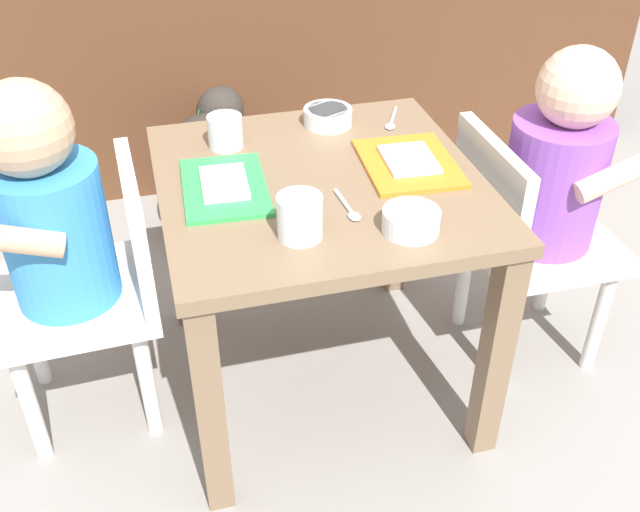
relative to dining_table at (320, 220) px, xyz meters
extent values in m
plane|color=gray|center=(0.00, 0.00, -0.38)|extent=(7.00, 7.00, 0.00)
cube|color=#56331E|center=(0.00, 1.01, 0.09)|extent=(2.38, 0.39, 0.94)
cube|color=#7A6047|center=(0.00, 0.00, 0.07)|extent=(0.54, 0.55, 0.03)
cube|color=#7A6047|center=(-0.24, -0.25, -0.16)|extent=(0.04, 0.04, 0.44)
cube|color=#7A6047|center=(0.24, -0.25, -0.16)|extent=(0.04, 0.04, 0.44)
cube|color=#7A6047|center=(-0.24, 0.25, -0.16)|extent=(0.04, 0.04, 0.44)
cube|color=#7A6047|center=(0.24, 0.25, -0.16)|extent=(0.04, 0.04, 0.44)
cube|color=silver|center=(-0.44, 0.03, -0.11)|extent=(0.29, 0.29, 0.02)
cube|color=silver|center=(-0.31, 0.04, 0.01)|extent=(0.04, 0.27, 0.22)
cylinder|color=#388CD8|center=(-0.44, 0.03, 0.02)|extent=(0.17, 0.17, 0.25)
sphere|color=tan|center=(-0.45, 0.03, 0.22)|extent=(0.15, 0.15, 0.15)
cylinder|color=silver|center=(-0.55, 0.13, -0.25)|extent=(0.03, 0.03, 0.26)
cylinder|color=silver|center=(-0.54, -0.07, -0.25)|extent=(0.03, 0.03, 0.26)
cylinder|color=silver|center=(-0.35, 0.14, -0.25)|extent=(0.03, 0.03, 0.26)
cylinder|color=silver|center=(-0.34, -0.06, -0.25)|extent=(0.03, 0.03, 0.26)
cylinder|color=tan|center=(-0.49, 0.13, 0.09)|extent=(0.15, 0.05, 0.09)
cylinder|color=tan|center=(-0.49, -0.07, 0.09)|extent=(0.15, 0.05, 0.09)
cube|color=silver|center=(0.44, -0.02, -0.11)|extent=(0.28, 0.28, 0.02)
cube|color=silver|center=(0.31, -0.02, 0.01)|extent=(0.03, 0.27, 0.22)
cylinder|color=purple|center=(0.44, -0.02, 0.02)|extent=(0.18, 0.18, 0.24)
sphere|color=beige|center=(0.45, -0.02, 0.21)|extent=(0.14, 0.14, 0.14)
cylinder|color=silver|center=(0.54, -0.12, -0.25)|extent=(0.03, 0.03, 0.26)
cylinder|color=silver|center=(0.54, 0.08, -0.25)|extent=(0.03, 0.03, 0.26)
cylinder|color=silver|center=(0.34, -0.12, -0.25)|extent=(0.03, 0.03, 0.26)
cylinder|color=silver|center=(0.34, 0.08, -0.25)|extent=(0.03, 0.03, 0.26)
cylinder|color=beige|center=(0.49, -0.12, 0.08)|extent=(0.15, 0.04, 0.09)
cylinder|color=beige|center=(0.49, 0.08, 0.08)|extent=(0.15, 0.04, 0.09)
ellipsoid|color=#332D28|center=(-0.15, 0.64, -0.18)|extent=(0.28, 0.36, 0.19)
sphere|color=#332D28|center=(-0.07, 0.81, -0.13)|extent=(0.13, 0.13, 0.13)
sphere|color=black|center=(-0.05, 0.85, -0.14)|extent=(0.06, 0.06, 0.06)
torus|color=green|center=(-0.08, 0.78, -0.15)|extent=(0.11, 0.08, 0.11)
sphere|color=#332D28|center=(-0.22, 0.51, -0.14)|extent=(0.05, 0.05, 0.05)
cylinder|color=#332D28|center=(-0.07, 0.70, -0.32)|extent=(0.04, 0.04, 0.11)
cylinder|color=#332D28|center=(-0.15, 0.74, -0.32)|extent=(0.04, 0.04, 0.11)
cylinder|color=#332D28|center=(-0.15, 0.54, -0.32)|extent=(0.04, 0.04, 0.11)
cylinder|color=#332D28|center=(-0.23, 0.58, -0.32)|extent=(0.04, 0.04, 0.11)
cube|color=green|center=(-0.16, 0.01, 0.09)|extent=(0.15, 0.21, 0.01)
cube|color=white|center=(-0.16, 0.01, 0.10)|extent=(0.08, 0.12, 0.01)
cube|color=orange|center=(0.16, 0.01, 0.09)|extent=(0.17, 0.21, 0.01)
cube|color=white|center=(0.16, 0.01, 0.10)|extent=(0.09, 0.11, 0.01)
cylinder|color=white|center=(-0.07, -0.16, 0.12)|extent=(0.07, 0.07, 0.07)
cylinder|color=silver|center=(-0.07, -0.16, 0.10)|extent=(0.06, 0.06, 0.03)
cylinder|color=white|center=(-0.14, 0.16, 0.11)|extent=(0.06, 0.06, 0.06)
cylinder|color=silver|center=(-0.14, 0.16, 0.10)|extent=(0.05, 0.05, 0.03)
cylinder|color=white|center=(0.09, -0.19, 0.10)|extent=(0.09, 0.09, 0.04)
cylinder|color=gold|center=(0.09, -0.19, 0.12)|extent=(0.07, 0.07, 0.01)
cylinder|color=white|center=(0.07, 0.20, 0.10)|extent=(0.09, 0.09, 0.03)
cylinder|color=#4C8C33|center=(0.07, 0.20, 0.11)|extent=(0.08, 0.08, 0.01)
cylinder|color=silver|center=(0.20, 0.20, 0.09)|extent=(0.04, 0.07, 0.01)
ellipsoid|color=silver|center=(0.18, 0.16, 0.09)|extent=(0.03, 0.03, 0.01)
cylinder|color=silver|center=(0.02, -0.09, 0.09)|extent=(0.01, 0.08, 0.01)
ellipsoid|color=silver|center=(0.02, -0.13, 0.09)|extent=(0.02, 0.03, 0.01)
camera|label=1|loc=(-0.28, -1.06, 0.70)|focal=41.51mm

